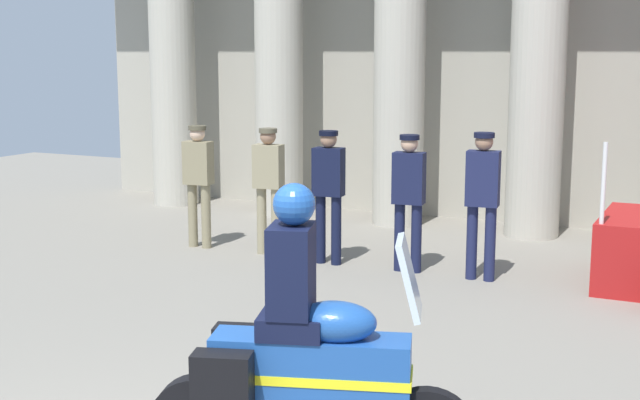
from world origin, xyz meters
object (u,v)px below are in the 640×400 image
at_px(officer_in_row_0, 198,176).
at_px(officer_in_row_4, 482,194).
at_px(officer_in_row_3, 409,192).
at_px(motorcycle_with_rider, 299,358).
at_px(officer_in_row_2, 328,186).
at_px(officer_in_row_1, 268,180).

distance_m(officer_in_row_0, officer_in_row_4, 3.98).
relative_size(officer_in_row_3, officer_in_row_4, 0.96).
bearing_deg(motorcycle_with_rider, officer_in_row_3, 84.84).
distance_m(officer_in_row_0, officer_in_row_2, 2.02).
xyz_separation_m(officer_in_row_1, officer_in_row_2, (0.94, -0.12, 0.01)).
bearing_deg(motorcycle_with_rider, officer_in_row_0, 110.90).
relative_size(officer_in_row_1, officer_in_row_2, 0.99).
bearing_deg(officer_in_row_4, officer_in_row_3, -6.36).
distance_m(officer_in_row_3, officer_in_row_4, 0.92).
distance_m(officer_in_row_0, officer_in_row_3, 3.06).
height_order(officer_in_row_2, officer_in_row_3, officer_in_row_2).
bearing_deg(motorcycle_with_rider, officer_in_row_2, 95.40).
bearing_deg(officer_in_row_0, officer_in_row_2, 171.42).
relative_size(officer_in_row_0, officer_in_row_2, 0.99).
relative_size(officer_in_row_2, officer_in_row_3, 1.01).
distance_m(officer_in_row_1, motorcycle_with_rider, 6.21).
xyz_separation_m(officer_in_row_2, officer_in_row_4, (1.97, 0.06, 0.03)).
relative_size(officer_in_row_1, motorcycle_with_rider, 0.84).
relative_size(officer_in_row_0, officer_in_row_4, 0.96).
bearing_deg(officer_in_row_2, officer_in_row_4, 175.61).
distance_m(officer_in_row_4, motorcycle_with_rider, 5.27).
height_order(officer_in_row_1, officer_in_row_3, officer_in_row_3).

